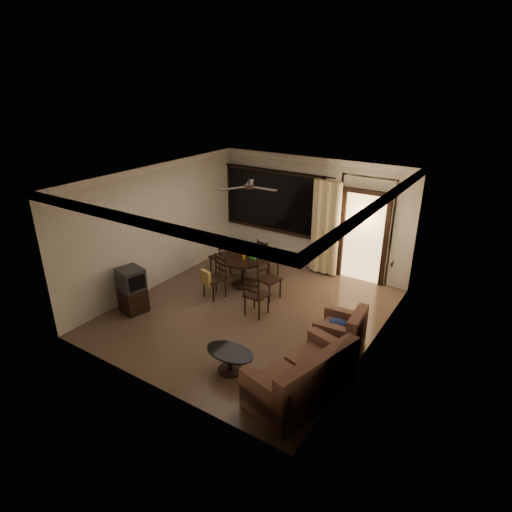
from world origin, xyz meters
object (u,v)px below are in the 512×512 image
Objects in this scene: tv_cabinet at (132,290)px; armchair at (342,333)px; dining_chair_east at (269,286)px; side_chair at (256,302)px; sofa at (303,380)px; dining_chair_south at (214,285)px; dining_chair_north at (268,265)px; dining_table at (243,263)px; coffee_table at (230,358)px; dining_chair_west at (221,263)px.

tv_cabinet is 4.29m from armchair.
side_chair is at bearing -154.08° from dining_chair_east.
sofa is at bearing 139.37° from side_chair.
dining_chair_south reaches higher than armchair.
dining_table is at bearing 90.13° from dining_chair_north.
coffee_table is 1.87m from side_chair.
dining_table reaches higher than sofa.
dining_chair_west is 1.15m from dining_chair_north.
dining_chair_north is 1.90m from side_chair.
sofa is (2.11, -2.46, 0.07)m from dining_chair_east.
armchair is (3.11, -0.29, 0.01)m from dining_chair_south.
tv_cabinet is 1.00× the size of side_chair.
armchair is (4.15, 1.10, -0.16)m from tv_cabinet.
dining_chair_west is 3.79m from coffee_table.
dining_chair_east is at bearing 56.75° from tv_cabinet.
tv_cabinet reaches higher than dining_table.
sofa is 2.20× the size of armchair.
sofa is (4.16, -0.44, -0.13)m from tv_cabinet.
dining_chair_west is at bearing 92.15° from tv_cabinet.
dining_table is 3.12m from armchair.
sofa is at bearing 2.52° from coffee_table.
tv_cabinet is 1.11× the size of coffee_table.
dining_chair_east reaches higher than sofa.
sofa is at bearing 142.24° from dining_chair_north.
side_chair reaches higher than dining_chair_south.
tv_cabinet is 0.52× the size of sofa.
dining_chair_south is 0.52× the size of sofa.
dining_chair_south is at bearing -103.77° from dining_table.
coffee_table is at bearing -162.64° from sofa.
sofa is at bearing -125.82° from dining_chair_east.
dining_chair_north is 0.99× the size of side_chair.
dining_chair_south is 2.61m from coffee_table.
dining_chair_east is (0.81, -0.20, -0.27)m from dining_table.
dining_chair_east and dining_chair_south have the same top height.
tv_cabinet is (-1.43, -2.99, 0.20)m from dining_chair_north.
dining_chair_south is 0.99× the size of side_chair.
coffee_table is (2.84, -0.50, -0.23)m from tv_cabinet.
dining_chair_north is at bearing -64.67° from side_chair.
dining_table is 0.83m from dining_chair_north.
side_chair is (-1.94, 1.70, -0.07)m from sofa.
side_chair is at bearing 170.43° from armchair.
side_chair is at bearing 128.36° from dining_chair_north.
dining_chair_west is 1.67m from dining_chair_east.
dining_chair_west is 1.00× the size of dining_chair_east.
sofa is at bearing 66.20° from dining_chair_west.
dining_table is at bearing 152.45° from sofa.
dining_chair_north is 3.76m from coffee_table.
dining_table is 1.40m from side_chair.
dining_chair_south is at bearing 44.30° from dining_chair_west.
sofa is 1.54m from armchair.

